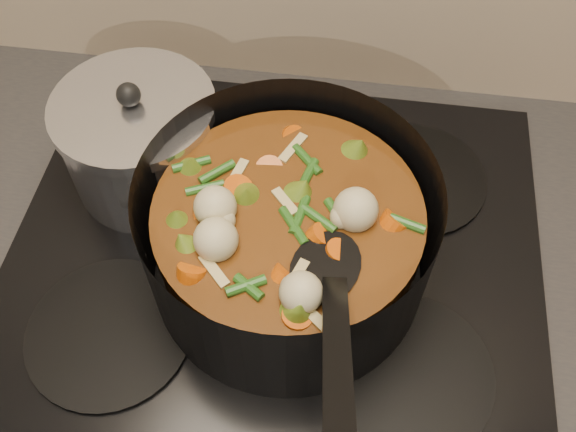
# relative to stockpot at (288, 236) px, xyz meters

# --- Properties ---
(counter) EXTENTS (2.64, 0.64, 0.91)m
(counter) POSITION_rel_stockpot_xyz_m (-0.02, 0.02, -0.54)
(counter) COLOR brown
(counter) RESTS_ON ground
(stovetop) EXTENTS (0.62, 0.54, 0.03)m
(stovetop) POSITION_rel_stockpot_xyz_m (-0.02, 0.02, -0.08)
(stovetop) COLOR black
(stovetop) RESTS_ON counter
(stockpot) EXTENTS (0.33, 0.42, 0.23)m
(stockpot) POSITION_rel_stockpot_xyz_m (0.00, 0.00, 0.00)
(stockpot) COLOR black
(stockpot) RESTS_ON stovetop
(saucepan) EXTENTS (0.19, 0.19, 0.15)m
(saucepan) POSITION_rel_stockpot_xyz_m (-0.19, 0.11, -0.01)
(saucepan) COLOR silver
(saucepan) RESTS_ON stovetop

